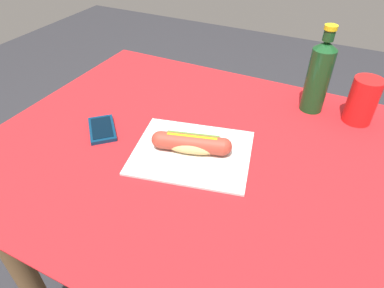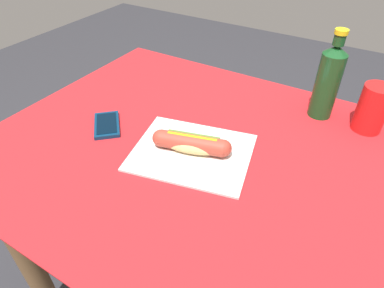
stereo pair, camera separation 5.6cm
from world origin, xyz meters
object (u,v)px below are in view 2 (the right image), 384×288
soda_bottle (328,80)px  drinking_cup (373,109)px  hot_dog (192,143)px  cell_phone (107,125)px

soda_bottle → drinking_cup: 0.14m
hot_dog → cell_phone: bearing=-174.9°
hot_dog → soda_bottle: bearing=56.5°
cell_phone → soda_bottle: (0.50, 0.38, 0.11)m
cell_phone → soda_bottle: 0.64m
cell_phone → drinking_cup: size_ratio=1.02×
soda_bottle → drinking_cup: soda_bottle is taller
soda_bottle → drinking_cup: size_ratio=1.93×
cell_phone → drinking_cup: bearing=30.3°
soda_bottle → drinking_cup: bearing=-2.8°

